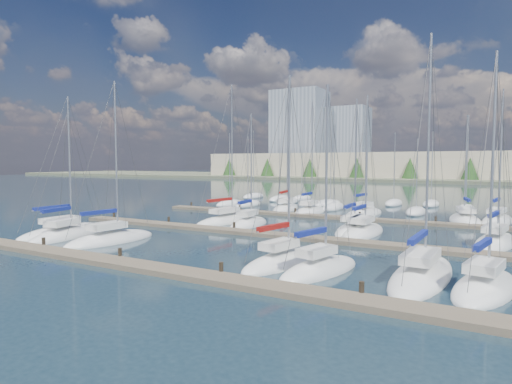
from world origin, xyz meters
The scene contains 23 objects.
ground centered at (0.00, 60.00, 0.00)m, with size 400.00×400.00×0.00m, color #1F343F.
dock_near centered at (0.00, 2.01, 0.15)m, with size 44.00×1.93×1.10m.
dock_mid centered at (0.00, 16.01, 0.15)m, with size 44.00×1.93×1.10m.
dock_far centered at (0.00, 30.01, 0.15)m, with size 44.00×1.93×1.10m.
sailboat_r centered at (17.59, 35.65, 0.19)m, with size 4.07×9.63×15.07m.
sailboat_j centered at (-4.52, 20.51, 0.18)m, with size 3.06×7.25×12.12m.
sailboat_f centered at (13.93, 8.17, 0.18)m, with size 3.26×10.34×14.36m.
sailboat_b centered at (-14.79, 6.88, 0.17)m, with size 4.34×8.66×11.55m.
sailboat_a centered at (-16.46, 7.95, 0.18)m, with size 3.10×9.34×13.12m.
sailboat_d centered at (5.77, 7.21, 0.19)m, with size 3.73×7.95×12.65m.
sailboat_k centered at (5.78, 22.22, 0.19)m, with size 2.66×8.70×13.14m.
sailboat_q centered at (14.53, 34.61, 0.17)m, with size 4.57×8.95×12.35m.
sailboat_i centered at (-7.73, 21.43, 0.19)m, with size 3.92×9.92×15.53m.
sailboat_o centered at (-3.27, 33.78, 0.19)m, with size 3.14×8.12×15.00m.
sailboat_l centered at (7.01, 21.25, 0.17)m, with size 2.97×8.82×13.25m.
sailboat_n centered at (-7.50, 35.53, 0.19)m, with size 4.34×9.24×15.83m.
sailboat_c centered at (-9.88, 7.39, 0.18)m, with size 3.80×8.52×13.77m.
sailboat_m centered at (17.48, 21.33, 0.18)m, with size 3.97×8.79×11.87m.
sailboat_g centered at (17.07, 7.23, 0.18)m, with size 3.92×7.89×12.74m.
sailboat_e centered at (8.54, 6.46, 0.19)m, with size 3.88×7.54×11.71m.
sailboat_p centered at (3.28, 35.25, 0.18)m, with size 4.16×8.81×14.27m.
distant_boats centered at (-4.34, 43.76, 0.29)m, with size 36.93×20.75×13.30m.
shoreline centered at (-13.29, 149.77, 7.44)m, with size 400.00×60.00×38.00m.
Camera 1 is at (17.39, -16.82, 6.47)m, focal length 30.00 mm.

